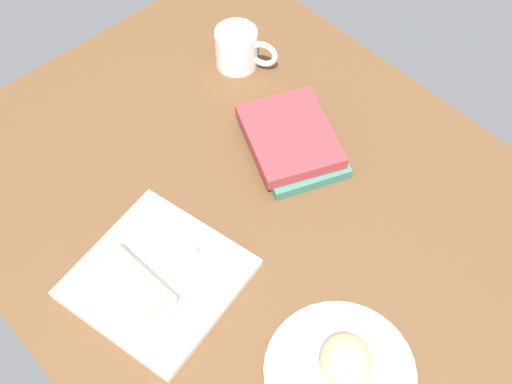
{
  "coord_description": "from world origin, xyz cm",
  "views": [
    {
      "loc": [
        -50.06,
        44.56,
        103.11
      ],
      "look_at": [
        -1.12,
        -0.45,
        7.0
      ],
      "focal_mm": 46.29,
      "sensor_mm": 36.0,
      "label": 1
    }
  ],
  "objects": [
    {
      "name": "coffee_mug",
      "position": [
        27.23,
        -21.5,
        8.37
      ],
      "size": [
        12.49,
        9.26,
        8.54
      ],
      "color": "white",
      "rests_on": "dining_table"
    },
    {
      "name": "square_plate",
      "position": [
        -1.81,
        22.38,
        4.8
      ],
      "size": [
        29.88,
        29.88,
        1.6
      ],
      "primitive_type": "cube",
      "rotation": [
        0.0,
        0.0,
        0.21
      ],
      "color": "silver",
      "rests_on": "dining_table"
    },
    {
      "name": "round_plate",
      "position": [
        -33.31,
        11.78,
        4.7
      ],
      "size": [
        23.3,
        23.3,
        1.4
      ],
      "primitive_type": "cylinder",
      "color": "white",
      "rests_on": "dining_table"
    },
    {
      "name": "dining_table",
      "position": [
        0.0,
        0.0,
        2.0
      ],
      "size": [
        110.0,
        90.0,
        4.0
      ],
      "primitive_type": "cube",
      "color": "brown",
      "rests_on": "ground"
    },
    {
      "name": "sauce_cup",
      "position": [
        -1.88,
        16.73,
        6.82
      ],
      "size": [
        4.87,
        4.87,
        2.26
      ],
      "color": "silver",
      "rests_on": "square_plate"
    },
    {
      "name": "breakfast_wrap",
      "position": [
        -1.76,
        26.9,
        8.87
      ],
      "size": [
        14.42,
        7.49,
        6.54
      ],
      "primitive_type": "cylinder",
      "rotation": [
        1.57,
        0.0,
        1.64
      ],
      "color": "beige",
      "rests_on": "square_plate"
    },
    {
      "name": "book_stack",
      "position": [
        3.38,
        -13.74,
        6.28
      ],
      "size": [
        24.97,
        22.05,
        4.59
      ],
      "color": "#387260",
      "rests_on": "dining_table"
    },
    {
      "name": "scone_pastry",
      "position": [
        -33.26,
        10.81,
        7.91
      ],
      "size": [
        11.78,
        11.76,
        5.03
      ],
      "primitive_type": "ellipsoid",
      "rotation": [
        0.0,
        0.0,
        5.51
      ],
      "color": "tan",
      "rests_on": "round_plate"
    }
  ]
}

